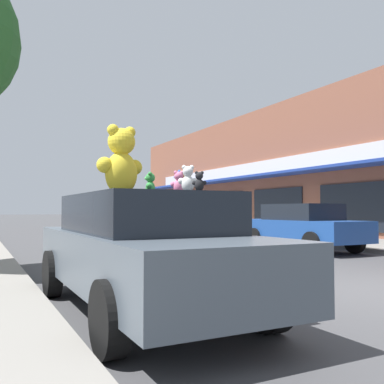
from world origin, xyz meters
The scene contains 11 objects.
ground_plane centered at (0.00, 0.00, 0.00)m, with size 260.00×260.00×0.00m, color #424244.
storefront_row centered at (15.45, 12.96, 3.44)m, with size 15.60×35.81×6.88m.
plush_art_car centered at (-3.78, 0.32, 0.79)m, with size 1.91×4.73×1.47m.
teddy_bear_giant centered at (-3.92, 0.77, 1.92)m, with size 0.72×0.48×0.94m.
teddy_bear_white centered at (-3.51, -0.42, 1.62)m, with size 0.24×0.17×0.31m.
teddy_bear_pink centered at (-3.42, 0.00, 1.61)m, with size 0.22×0.16×0.29m.
teddy_bear_black centered at (-3.53, -0.74, 1.58)m, with size 0.16×0.13×0.22m.
teddy_bear_green centered at (-3.40, 1.02, 1.64)m, with size 0.21×0.26×0.35m.
teddy_bear_brown centered at (-3.28, 0.11, 1.62)m, with size 0.23×0.15×0.31m.
teddy_bear_blue centered at (-3.18, 0.48, 1.64)m, with size 0.21×0.26×0.34m.
parked_car_far_center centered at (3.52, 5.66, 0.78)m, with size 1.84×4.36×1.47m.
Camera 1 is at (-5.67, -4.77, 1.27)m, focal length 40.00 mm.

